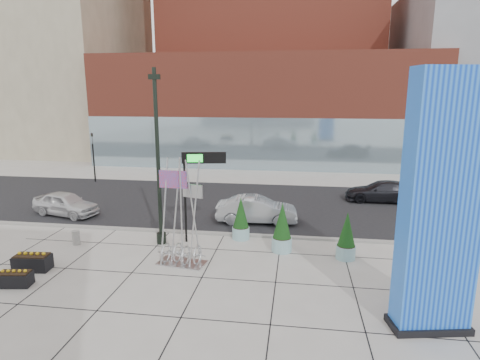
# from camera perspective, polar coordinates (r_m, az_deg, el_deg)

# --- Properties ---
(ground) EXTENTS (160.00, 160.00, 0.00)m
(ground) POSITION_cam_1_polar(r_m,az_deg,el_deg) (17.98, -7.85, -11.98)
(ground) COLOR #9E9991
(ground) RESTS_ON ground
(street_asphalt) EXTENTS (80.00, 12.00, 0.02)m
(street_asphalt) POSITION_cam_1_polar(r_m,az_deg,el_deg) (27.15, -2.06, -3.34)
(street_asphalt) COLOR black
(street_asphalt) RESTS_ON ground
(curb_edge) EXTENTS (80.00, 0.30, 0.12)m
(curb_edge) POSITION_cam_1_polar(r_m,az_deg,el_deg) (21.54, -4.92, -7.52)
(curb_edge) COLOR gray
(curb_edge) RESTS_ON ground
(tower_podium) EXTENTS (34.00, 10.00, 11.00)m
(tower_podium) POSITION_cam_1_polar(r_m,az_deg,el_deg) (42.90, 3.32, 9.91)
(tower_podium) COLOR #993D2C
(tower_podium) RESTS_ON ground
(tower_glass_front) EXTENTS (34.00, 0.60, 5.00)m
(tower_glass_front) POSITION_cam_1_polar(r_m,az_deg,el_deg) (38.39, 2.64, 5.12)
(tower_glass_front) COLOR #8CA5B2
(tower_glass_front) RESTS_ON ground
(building_beige_left) EXTENTS (18.00, 20.00, 34.00)m
(building_beige_left) POSITION_cam_1_polar(r_m,az_deg,el_deg) (59.19, -24.86, 20.72)
(building_beige_left) COLOR gray
(building_beige_left) RESTS_ON ground
(blue_pylon) EXTENTS (2.59, 1.52, 8.11)m
(blue_pylon) POSITION_cam_1_polar(r_m,az_deg,el_deg) (13.45, 26.63, -3.91)
(blue_pylon) COLOR blue
(blue_pylon) RESTS_ON ground
(lamp_post) EXTENTS (0.56, 0.47, 8.49)m
(lamp_post) POSITION_cam_1_polar(r_m,az_deg,el_deg) (19.67, -11.50, 0.69)
(lamp_post) COLOR black
(lamp_post) RESTS_ON ground
(public_art_sculpture) EXTENTS (2.21, 1.35, 4.72)m
(public_art_sculpture) POSITION_cam_1_polar(r_m,az_deg,el_deg) (17.73, -8.33, -8.02)
(public_art_sculpture) COLOR #BCBEC1
(public_art_sculpture) RESTS_ON ground
(concrete_bollard) EXTENTS (0.37, 0.37, 0.71)m
(concrete_bollard) POSITION_cam_1_polar(r_m,az_deg,el_deg) (21.56, -22.29, -7.58)
(concrete_bollard) COLOR gray
(concrete_bollard) RESTS_ON ground
(overhead_street_sign) EXTENTS (2.14, 0.57, 4.54)m
(overhead_street_sign) POSITION_cam_1_polar(r_m,az_deg,el_deg) (19.38, -5.74, 1.99)
(overhead_street_sign) COLOR black
(overhead_street_sign) RESTS_ON ground
(round_planter_east) EXTENTS (0.88, 0.88, 2.19)m
(round_planter_east) POSITION_cam_1_polar(r_m,az_deg,el_deg) (18.76, 14.91, -7.82)
(round_planter_east) COLOR #8DBABE
(round_planter_east) RESTS_ON ground
(round_planter_mid) EXTENTS (0.95, 0.95, 2.39)m
(round_planter_mid) POSITION_cam_1_polar(r_m,az_deg,el_deg) (19.03, 6.01, -6.86)
(round_planter_mid) COLOR #8DBABE
(round_planter_mid) RESTS_ON ground
(round_planter_west) EXTENTS (0.88, 0.88, 2.21)m
(round_planter_west) POSITION_cam_1_polar(r_m,az_deg,el_deg) (20.50, 0.12, -5.60)
(round_planter_west) COLOR #8DBABE
(round_planter_west) RESTS_ON ground
(box_planter_north) EXTENTS (1.53, 0.87, 0.81)m
(box_planter_north) POSITION_cam_1_polar(r_m,az_deg,el_deg) (19.41, -27.43, -10.25)
(box_planter_north) COLOR black
(box_planter_north) RESTS_ON ground
(box_planter_south) EXTENTS (1.31, 0.78, 0.68)m
(box_planter_south) POSITION_cam_1_polar(r_m,az_deg,el_deg) (18.27, -29.39, -12.08)
(box_planter_south) COLOR black
(box_planter_south) RESTS_ON ground
(car_white_west) EXTENTS (4.48, 2.67, 1.43)m
(car_white_west) POSITION_cam_1_polar(r_m,az_deg,el_deg) (26.65, -23.55, -3.13)
(car_white_west) COLOR silver
(car_white_west) RESTS_ON ground
(car_silver_mid) EXTENTS (4.68, 1.86, 1.51)m
(car_silver_mid) POSITION_cam_1_polar(r_m,az_deg,el_deg) (23.08, 2.38, -4.28)
(car_silver_mid) COLOR #A1A4A9
(car_silver_mid) RESTS_ON ground
(car_dark_east) EXTENTS (4.89, 2.07, 1.41)m
(car_dark_east) POSITION_cam_1_polar(r_m,az_deg,el_deg) (29.14, 19.52, -1.55)
(car_dark_east) COLOR black
(car_dark_east) RESTS_ON ground
(traffic_signal) EXTENTS (0.15, 0.18, 4.10)m
(traffic_signal) POSITION_cam_1_polar(r_m,az_deg,el_deg) (35.31, -20.14, 3.40)
(traffic_signal) COLOR black
(traffic_signal) RESTS_ON ground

